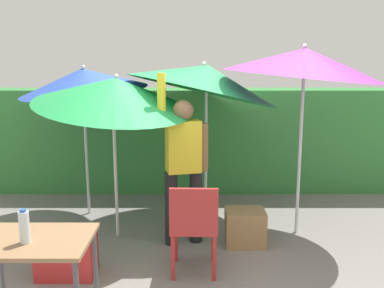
{
  "coord_description": "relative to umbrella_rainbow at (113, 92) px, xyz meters",
  "views": [
    {
      "loc": [
        -0.02,
        -4.27,
        2.0
      ],
      "look_at": [
        0.0,
        0.3,
        1.1
      ],
      "focal_mm": 39.5,
      "sensor_mm": 36.0,
      "label": 1
    }
  ],
  "objects": [
    {
      "name": "folding_table",
      "position": [
        -0.26,
        -1.9,
        -0.98
      ],
      "size": [
        0.8,
        0.6,
        0.79
      ],
      "color": "#4C4C51",
      "rests_on": "ground_plane"
    },
    {
      "name": "bottle_water",
      "position": [
        -0.28,
        -1.96,
        -0.76
      ],
      "size": [
        0.07,
        0.07,
        0.24
      ],
      "color": "silver",
      "rests_on": "folding_table"
    },
    {
      "name": "person_vendor",
      "position": [
        0.75,
        -0.22,
        -0.73
      ],
      "size": [
        0.56,
        0.3,
        1.88
      ],
      "color": "black",
      "rests_on": "ground_plane"
    },
    {
      "name": "hedge_row",
      "position": [
        0.86,
        1.88,
        -0.88
      ],
      "size": [
        8.0,
        0.7,
        1.58
      ],
      "primitive_type": "cube",
      "color": "#38843D",
      "rests_on": "ground_plane"
    },
    {
      "name": "crate_cardboard",
      "position": [
        1.44,
        -0.25,
        -1.47
      ],
      "size": [
        0.43,
        0.36,
        0.39
      ],
      "primitive_type": "cube",
      "color": "#9E7A4C",
      "rests_on": "ground_plane"
    },
    {
      "name": "umbrella_rainbow",
      "position": [
        0.0,
        0.0,
        0.0
      ],
      "size": [
        1.81,
        1.79,
        2.02
      ],
      "color": "silver",
      "rests_on": "ground_plane"
    },
    {
      "name": "cooler_box",
      "position": [
        -0.33,
        -0.96,
        -1.45
      ],
      "size": [
        0.53,
        0.33,
        0.44
      ],
      "primitive_type": "cube",
      "color": "red",
      "rests_on": "ground_plane"
    },
    {
      "name": "umbrella_yellow",
      "position": [
        1.01,
        0.61,
        0.12
      ],
      "size": [
        1.96,
        1.92,
        2.24
      ],
      "color": "silver",
      "rests_on": "ground_plane"
    },
    {
      "name": "chair_plastic",
      "position": [
        0.87,
        -0.93,
        -1.15
      ],
      "size": [
        0.45,
        0.45,
        0.89
      ],
      "color": "#B72D2D",
      "rests_on": "ground_plane"
    },
    {
      "name": "umbrella_orange",
      "position": [
        2.09,
        0.09,
        0.32
      ],
      "size": [
        1.79,
        1.77,
        2.23
      ],
      "color": "silver",
      "rests_on": "ground_plane"
    },
    {
      "name": "ground_plane",
      "position": [
        0.86,
        -0.38,
        -1.66
      ],
      "size": [
        24.0,
        24.0,
        0.0
      ],
      "primitive_type": "plane",
      "color": "gray"
    },
    {
      "name": "umbrella_navy",
      "position": [
        -0.52,
        0.7,
        0.1
      ],
      "size": [
        1.62,
        1.61,
        2.03
      ],
      "color": "silver",
      "rests_on": "ground_plane"
    }
  ]
}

